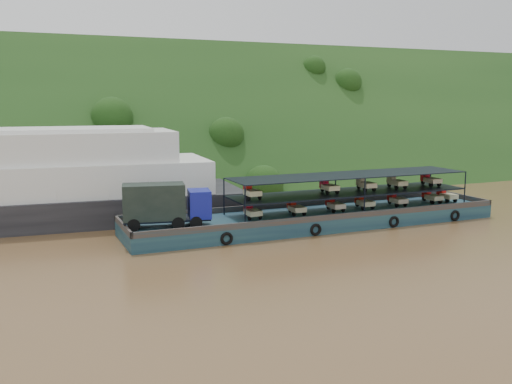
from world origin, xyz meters
name	(u,v)px	position (x,y,z in m)	size (l,w,h in m)	color
ground	(291,232)	(0.00, 0.00, 0.00)	(160.00, 160.00, 0.00)	brown
hillside	(179,179)	(0.00, 36.00, 0.00)	(140.00, 28.00, 28.00)	#163613
cargo_barge	(303,214)	(1.90, 1.28, 1.17)	(35.07, 7.18, 4.74)	#122840
passenger_ferry	(6,184)	(-22.57, 12.96, 3.81)	(44.09, 14.04, 8.79)	black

